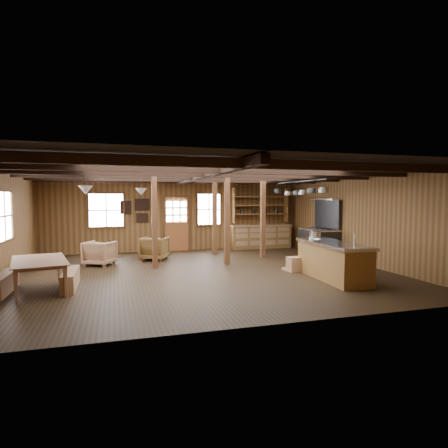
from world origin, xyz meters
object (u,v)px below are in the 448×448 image
at_px(kitchen_island, 333,260).
at_px(dining_table, 42,275).
at_px(armchair_a, 98,252).
at_px(armchair_c, 100,253).
at_px(commercial_range, 320,238).
at_px(armchair_b, 154,248).

xyz_separation_m(kitchen_island, dining_table, (-6.87, 0.81, -0.13)).
relative_size(dining_table, armchair_a, 2.78).
bearing_deg(armchair_c, kitchen_island, 173.25).
bearing_deg(dining_table, kitchen_island, -108.38).
relative_size(commercial_range, armchair_b, 2.39).
height_order(dining_table, armchair_c, armchair_c).
xyz_separation_m(commercial_range, armchair_c, (-7.42, 0.32, -0.28)).
height_order(kitchen_island, armchair_b, kitchen_island).
bearing_deg(armchair_a, dining_table, 63.04).
xyz_separation_m(armchair_a, armchair_b, (1.77, -0.02, 0.07)).
height_order(commercial_range, armchair_b, commercial_range).
bearing_deg(commercial_range, armchair_b, 171.60).
relative_size(kitchen_island, dining_table, 1.30).
relative_size(armchair_a, armchair_c, 0.86).
bearing_deg(armchair_c, commercial_range, -156.17).
distance_m(commercial_range, dining_table, 8.94).
relative_size(commercial_range, armchair_c, 2.48).
bearing_deg(dining_table, commercial_range, -84.72).
bearing_deg(armchair_a, commercial_range, 163.61).
xyz_separation_m(commercial_range, dining_table, (-8.55, -2.61, -0.31)).
bearing_deg(armchair_c, armchair_b, -136.64).
bearing_deg(kitchen_island, armchair_a, 146.53).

